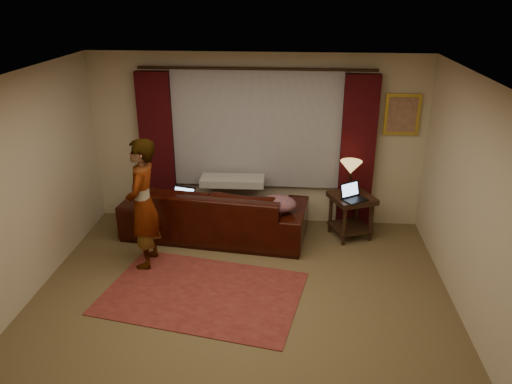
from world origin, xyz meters
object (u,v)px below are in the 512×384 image
Objects in this scene: tiffany_lamp at (350,178)px; sofa at (215,202)px; end_table at (351,216)px; person at (143,204)px; laptop_sofa at (181,198)px; laptop_table at (355,193)px.

sofa is at bearing -174.26° from tiffany_lamp.
person is (-2.77, -1.03, 0.54)m from end_table.
laptop_sofa is at bearing -172.70° from end_table.
tiffany_lamp reaches higher than laptop_table.
person is at bearing -99.96° from laptop_sofa.
laptop_sofa reaches higher than end_table.
laptop_table is (0.02, -0.16, 0.44)m from end_table.
end_table is at bearing 61.48° from laptop_table.
laptop_sofa is 0.74× the size of tiffany_lamp.
sofa is 4.07× the size of end_table.
sofa is at bearing 138.54° from person.
sofa is at bearing 143.17° from laptop_table.
tiffany_lamp is (2.41, 0.39, 0.24)m from laptop_sofa.
person is (-2.72, -1.11, -0.03)m from tiffany_lamp.
sofa reaches higher than laptop_table.
end_table is 1.85× the size of laptop_table.
person is (-2.79, -0.86, 0.10)m from laptop_table.
sofa is 7.19× the size of laptop_sofa.
laptop_table is (0.06, -0.25, -0.13)m from tiffany_lamp.
laptop_sofa is at bearing 155.04° from person.
tiffany_lamp is at bearing 68.62° from laptop_table.
tiffany_lamp reaches higher than laptop_sofa.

